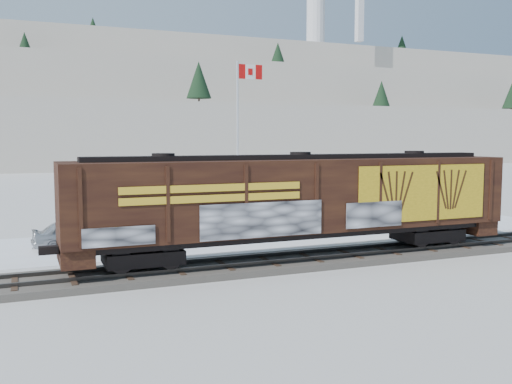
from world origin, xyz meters
name	(u,v)px	position (x,y,z in m)	size (l,w,h in m)	color
ground	(308,263)	(0.00, 0.00, 0.00)	(500.00, 500.00, 0.00)	white
rail_track	(308,259)	(0.00, 0.00, 0.15)	(50.00, 3.40, 0.43)	#59544C
parking_strip	(246,236)	(0.00, 7.50, 0.01)	(40.00, 8.00, 0.03)	white
hillside	(66,105)	(-0.05, 139.79, 14.37)	(360.00, 110.00, 93.00)	white
hopper_railcar	(300,198)	(-0.40, -0.01, 2.89)	(20.10, 3.06, 4.38)	black
flagpole	(239,161)	(2.39, 14.94, 3.94)	(2.30, 0.90, 10.79)	silver
car_silver	(77,234)	(-9.20, 7.31, 0.75)	(1.71, 4.25, 1.45)	#B9BCC1
car_white	(204,225)	(-2.56, 7.24, 0.80)	(1.63, 4.68, 1.54)	silver
car_dark	(410,217)	(10.24, 6.23, 0.72)	(1.94, 4.78, 1.39)	black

